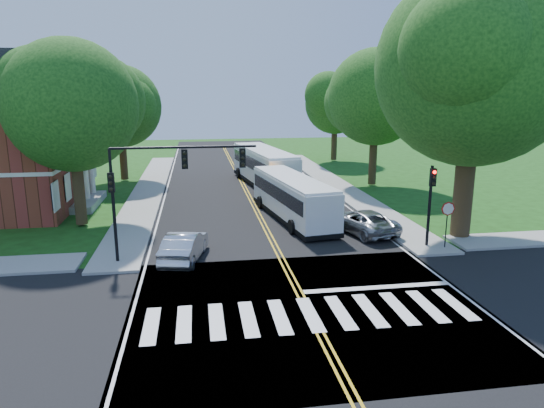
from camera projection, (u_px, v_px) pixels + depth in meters
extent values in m
plane|color=#1A4010|center=(307.00, 309.00, 19.16)|extent=(140.00, 140.00, 0.00)
cube|color=black|center=(254.00, 205.00, 36.47)|extent=(14.00, 96.00, 0.01)
cube|color=black|center=(307.00, 309.00, 19.16)|extent=(60.00, 12.00, 0.01)
cube|color=gold|center=(248.00, 194.00, 40.32)|extent=(0.36, 70.00, 0.01)
cube|color=silver|center=(165.00, 197.00, 39.30)|extent=(0.12, 70.00, 0.01)
cube|color=silver|center=(327.00, 192.00, 41.34)|extent=(0.12, 70.00, 0.01)
cube|color=silver|center=(310.00, 314.00, 18.68)|extent=(12.60, 3.00, 0.01)
cube|color=silver|center=(377.00, 287.00, 21.22)|extent=(6.60, 0.40, 0.01)
cube|color=gray|center=(149.00, 189.00, 41.94)|extent=(2.60, 40.00, 0.15)
cube|color=gray|center=(334.00, 184.00, 44.44)|extent=(2.60, 40.00, 0.15)
cylinder|color=#332214|center=(464.00, 185.00, 27.79)|extent=(1.10, 1.10, 6.00)
sphere|color=#3A7C24|center=(475.00, 67.00, 26.30)|extent=(10.80, 10.80, 10.80)
cylinder|color=#332214|center=(79.00, 187.00, 30.32)|extent=(0.70, 0.70, 4.80)
sphere|color=#3A7C24|center=(71.00, 105.00, 29.17)|extent=(8.00, 8.00, 8.00)
cylinder|color=#332214|center=(123.00, 156.00, 45.83)|extent=(0.70, 0.70, 4.40)
sphere|color=#3A7C24|center=(120.00, 106.00, 44.76)|extent=(7.60, 7.60, 7.60)
cylinder|color=#332214|center=(373.00, 157.00, 43.37)|extent=(0.70, 0.70, 5.00)
sphere|color=#3A7C24|center=(376.00, 97.00, 42.18)|extent=(8.40, 8.40, 8.40)
cylinder|color=#332214|center=(334.00, 142.00, 58.98)|extent=(0.70, 0.70, 4.40)
sphere|color=#3A7C24|center=(335.00, 104.00, 57.94)|extent=(7.20, 7.20, 7.20)
cube|color=silver|center=(82.00, 147.00, 35.53)|extent=(1.40, 6.00, 0.45)
cube|color=gray|center=(87.00, 202.00, 36.48)|extent=(1.80, 6.00, 0.50)
cylinder|color=silver|center=(78.00, 183.00, 33.94)|extent=(0.50, 0.50, 4.20)
cylinder|color=silver|center=(85.00, 178.00, 36.06)|extent=(0.50, 0.50, 4.20)
cylinder|color=silver|center=(91.00, 173.00, 38.17)|extent=(0.50, 0.50, 4.20)
cylinder|color=black|center=(114.00, 216.00, 23.62)|extent=(0.16, 0.16, 4.60)
cube|color=black|center=(111.00, 182.00, 23.09)|extent=(0.30, 0.22, 0.95)
sphere|color=black|center=(110.00, 177.00, 22.89)|extent=(0.18, 0.18, 0.18)
cylinder|color=black|center=(184.00, 147.00, 23.39)|extent=(7.00, 0.12, 0.12)
cube|color=black|center=(185.00, 159.00, 23.38)|extent=(0.30, 0.22, 0.95)
cube|color=black|center=(242.00, 158.00, 23.80)|extent=(0.30, 0.22, 0.95)
cylinder|color=black|center=(429.00, 206.00, 26.11)|extent=(0.16, 0.16, 4.40)
cube|color=black|center=(433.00, 177.00, 25.60)|extent=(0.30, 0.22, 0.95)
sphere|color=#FF0A05|center=(435.00, 172.00, 25.40)|extent=(0.18, 0.18, 0.18)
cylinder|color=black|center=(446.00, 228.00, 26.00)|extent=(0.06, 0.06, 2.20)
cylinder|color=#A50A07|center=(448.00, 209.00, 25.73)|extent=(0.76, 0.04, 0.76)
cube|color=silver|center=(292.00, 198.00, 32.25)|extent=(3.93, 11.09, 2.53)
cube|color=black|center=(292.00, 191.00, 32.15)|extent=(3.89, 10.35, 0.87)
cube|color=black|center=(268.00, 179.00, 37.27)|extent=(2.24, 0.43, 1.47)
cube|color=orange|center=(268.00, 169.00, 37.08)|extent=(1.56, 0.33, 0.29)
cube|color=black|center=(292.00, 214.00, 32.51)|extent=(3.99, 11.20, 0.28)
cube|color=silver|center=(293.00, 179.00, 31.95)|extent=(3.83, 10.77, 0.20)
cylinder|color=black|center=(291.00, 200.00, 36.16)|extent=(0.42, 0.92, 0.88)
cylinder|color=black|center=(260.00, 202.00, 35.46)|extent=(0.42, 0.92, 0.88)
cylinder|color=black|center=(329.00, 224.00, 29.74)|extent=(0.42, 0.92, 0.88)
cylinder|color=black|center=(292.00, 227.00, 29.05)|extent=(0.42, 0.92, 0.88)
cube|color=silver|center=(264.00, 167.00, 43.87)|extent=(4.46, 12.81, 2.92)
cube|color=black|center=(264.00, 161.00, 43.75)|extent=(4.40, 11.95, 1.01)
cube|color=black|center=(247.00, 154.00, 49.67)|extent=(2.59, 0.47, 1.70)
cube|color=orange|center=(247.00, 145.00, 49.45)|extent=(1.80, 0.35, 0.34)
cube|color=black|center=(264.00, 181.00, 44.17)|extent=(4.52, 12.91, 0.32)
cube|color=silver|center=(264.00, 150.00, 43.52)|extent=(4.35, 12.42, 0.23)
cylinder|color=black|center=(266.00, 172.00, 48.39)|extent=(0.48, 1.06, 1.02)
cylinder|color=black|center=(239.00, 173.00, 47.60)|extent=(0.48, 1.06, 1.02)
cylinder|color=black|center=(292.00, 186.00, 40.96)|extent=(0.48, 1.06, 1.02)
cylinder|color=black|center=(261.00, 188.00, 40.17)|extent=(0.48, 1.06, 1.02)
imported|color=silver|center=(184.00, 246.00, 24.47)|extent=(2.52, 4.75, 1.49)
imported|color=#A4A7AB|center=(363.00, 221.00, 29.27)|extent=(3.62, 5.55, 1.42)
imported|color=black|center=(313.00, 187.00, 40.06)|extent=(2.98, 4.57, 1.23)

